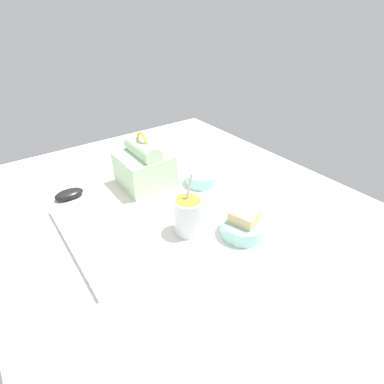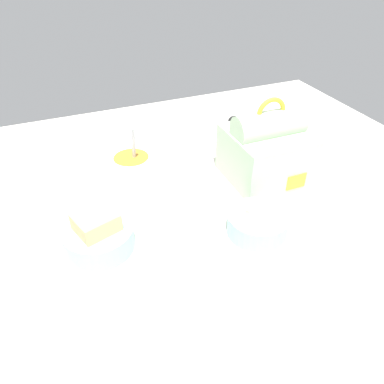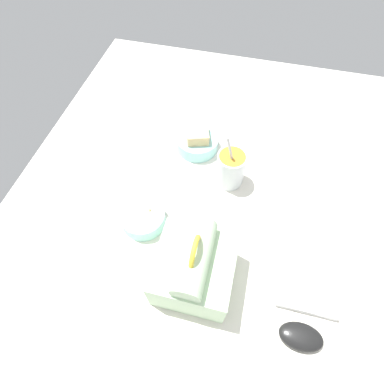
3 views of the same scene
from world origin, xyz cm
name	(u,v)px [view 3 (image 3 of 3)]	position (x,y,z in cm)	size (l,w,h in cm)	color
desk_surface	(205,202)	(0.00, 0.00, 1.00)	(140.00, 110.00, 2.00)	silver
keyboard	(309,232)	(3.51, 28.51, 3.02)	(41.05, 13.73, 2.10)	silver
lunch_bag	(194,268)	(22.05, 2.28, 9.21)	(17.06, 17.13, 19.83)	#B7D6AD
soup_cup	(230,168)	(-8.41, 5.21, 7.62)	(8.12, 8.12, 17.95)	silver
bento_bowl_sandwich	(197,141)	(-18.48, -6.62, 4.88)	(12.85, 12.85, 7.72)	#93D1CC
bento_bowl_snacks	(143,218)	(10.54, -14.27, 4.30)	(11.70, 11.70, 5.24)	#93D1CC
computer_mouse	(301,337)	(29.31, 27.48, 3.41)	(5.79, 9.45, 2.82)	black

